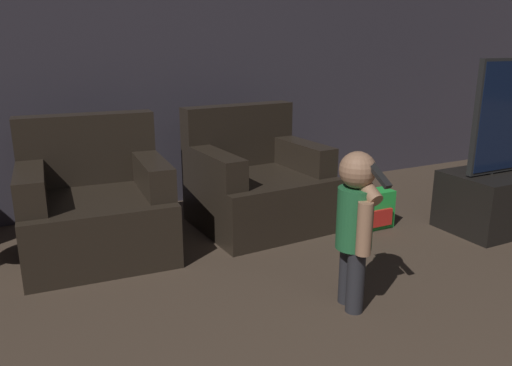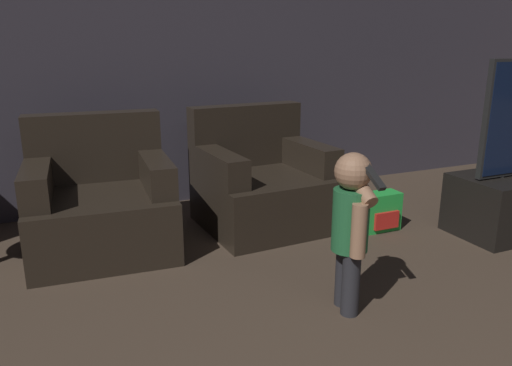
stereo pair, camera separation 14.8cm
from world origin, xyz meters
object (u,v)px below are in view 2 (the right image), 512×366
at_px(armchair_left, 101,204).
at_px(person_toddler, 351,220).
at_px(toy_backpack, 380,212).
at_px(armchair_right, 262,185).

bearing_deg(armchair_left, person_toddler, -48.22).
bearing_deg(toy_backpack, armchair_right, 147.09).
distance_m(person_toddler, toy_backpack, 1.23).
bearing_deg(armchair_right, toy_backpack, -36.14).
xyz_separation_m(armchair_right, toy_backpack, (0.71, -0.46, -0.16)).
distance_m(armchair_left, person_toddler, 1.66).
bearing_deg(person_toddler, armchair_left, -128.23).
bearing_deg(armchair_right, armchair_left, 176.77).
height_order(armchair_left, toy_backpack, armchair_left).
xyz_separation_m(armchair_right, person_toddler, (-0.12, -1.30, 0.18)).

